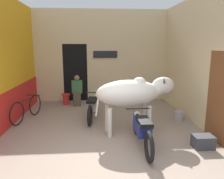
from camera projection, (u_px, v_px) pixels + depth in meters
ground_plane at (108, 167)px, 4.07m from camera, size 30.00×30.00×0.00m
wall_left_shopfront at (5, 63)px, 5.99m from camera, size 0.25×5.08×3.60m
wall_back_with_doorway at (93, 61)px, 8.91m from camera, size 5.21×0.93×3.60m
wall_right_with_door at (195, 61)px, 6.34m from camera, size 0.22×5.08×3.60m
cow at (133, 93)px, 5.50m from camera, size 2.09×0.89×1.45m
motorcycle_near at (142, 129)px, 4.81m from camera, size 0.58×1.94×0.74m
motorcycle_far at (93, 106)px, 6.69m from camera, size 0.58×1.89×0.72m
bicycle at (27, 109)px, 6.58m from camera, size 0.55×1.60×0.69m
shopkeeper_seated at (77, 90)px, 8.13m from camera, size 0.38×0.33×1.13m
plastic_stool at (66, 99)px, 8.31m from camera, size 0.34×0.34×0.41m
crate at (203, 142)px, 4.80m from camera, size 0.44×0.32×0.28m
bucket at (179, 115)px, 6.62m from camera, size 0.26×0.26×0.26m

